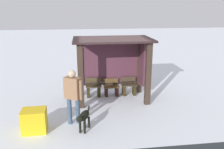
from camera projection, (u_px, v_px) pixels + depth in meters
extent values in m
plane|color=white|center=(113.00, 99.00, 9.44)|extent=(60.00, 60.00, 0.00)
cube|color=#35271F|center=(81.00, 77.00, 8.32)|extent=(0.20, 0.20, 2.37)
cube|color=#35271F|center=(148.00, 74.00, 8.63)|extent=(0.20, 0.20, 2.37)
cube|color=#35271F|center=(81.00, 67.00, 9.58)|extent=(0.20, 0.20, 2.37)
cube|color=#35271F|center=(140.00, 66.00, 9.89)|extent=(0.20, 0.20, 2.37)
cube|color=black|center=(113.00, 39.00, 8.76)|extent=(2.97, 1.81, 0.07)
cube|color=#512A38|center=(111.00, 62.00, 9.68)|extent=(2.28, 0.08, 1.76)
cube|color=#35271F|center=(111.00, 83.00, 9.92)|extent=(2.28, 0.06, 0.08)
cube|color=#512A38|center=(142.00, 63.00, 9.42)|extent=(0.08, 0.73, 1.76)
cube|color=#453822|center=(94.00, 86.00, 9.56)|extent=(0.64, 0.38, 0.04)
cube|color=#453822|center=(93.00, 80.00, 9.67)|extent=(0.61, 0.04, 0.20)
cube|color=black|center=(99.00, 91.00, 9.65)|extent=(0.12, 0.33, 0.45)
cube|color=black|center=(88.00, 92.00, 9.60)|extent=(0.12, 0.33, 0.45)
cube|color=brown|center=(111.00, 86.00, 9.67)|extent=(0.64, 0.40, 0.04)
cube|color=brown|center=(111.00, 81.00, 9.78)|extent=(0.61, 0.04, 0.20)
cube|color=black|center=(117.00, 91.00, 9.76)|extent=(0.12, 0.34, 0.39)
cube|color=black|center=(106.00, 92.00, 9.70)|extent=(0.12, 0.34, 0.39)
cube|color=#3F3324|center=(129.00, 85.00, 9.75)|extent=(0.64, 0.36, 0.04)
cube|color=#3F3324|center=(128.00, 79.00, 9.85)|extent=(0.61, 0.04, 0.20)
cube|color=#2E2510|center=(134.00, 90.00, 9.84)|extent=(0.12, 0.31, 0.42)
cube|color=#2E2510|center=(124.00, 90.00, 9.79)|extent=(0.12, 0.31, 0.42)
cube|color=#8D6749|center=(73.00, 88.00, 7.15)|extent=(0.54, 0.47, 0.68)
sphere|color=#CBAB8B|center=(72.00, 74.00, 7.02)|extent=(0.23, 0.23, 0.23)
cylinder|color=#3E5169|center=(70.00, 111.00, 7.34)|extent=(0.19, 0.19, 0.86)
cylinder|color=#3E5169|center=(78.00, 110.00, 7.39)|extent=(0.19, 0.19, 0.86)
cylinder|color=#8D6749|center=(65.00, 88.00, 7.27)|extent=(0.12, 0.12, 0.61)
cylinder|color=#8D6749|center=(81.00, 90.00, 7.05)|extent=(0.12, 0.12, 0.61)
ellipsoid|color=black|center=(84.00, 115.00, 6.94)|extent=(0.43, 0.60, 0.25)
sphere|color=black|center=(80.00, 119.00, 6.60)|extent=(0.19, 0.19, 0.19)
cylinder|color=black|center=(88.00, 110.00, 7.24)|extent=(0.12, 0.20, 0.21)
cylinder|color=black|center=(80.00, 127.00, 6.87)|extent=(0.07, 0.07, 0.35)
cylinder|color=black|center=(85.00, 128.00, 6.84)|extent=(0.07, 0.07, 0.35)
cylinder|color=black|center=(85.00, 122.00, 7.20)|extent=(0.07, 0.07, 0.35)
cylinder|color=black|center=(89.00, 122.00, 7.17)|extent=(0.07, 0.07, 0.35)
cube|color=yellow|center=(34.00, 121.00, 6.91)|extent=(0.72, 0.58, 0.70)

